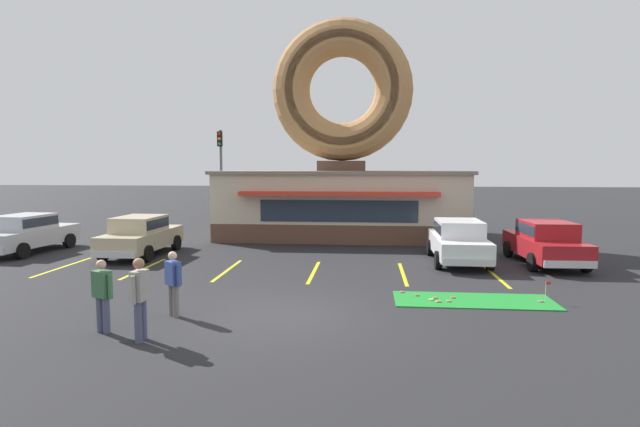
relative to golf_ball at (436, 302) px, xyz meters
name	(u,v)px	position (x,y,z in m)	size (l,w,h in m)	color
ground_plane	(281,315)	(-3.87, -1.39, -0.05)	(160.00, 160.00, 0.00)	#232326
donut_shop_building	(342,163)	(-3.13, 12.56, 3.69)	(12.30, 6.75, 10.96)	brown
putting_mat	(474,301)	(1.02, 0.34, -0.04)	(4.18, 1.56, 0.03)	#1E842D
mini_donut_near_left	(439,301)	(0.07, 0.06, 0.00)	(0.13, 0.13, 0.04)	#D17F47
mini_donut_near_right	(449,301)	(0.33, 0.12, 0.00)	(0.13, 0.13, 0.04)	#D17F47
mini_donut_mid_left	(435,298)	(0.01, 0.41, 0.00)	(0.13, 0.13, 0.04)	#A5724C
mini_donut_mid_centre	(541,301)	(2.74, 0.33, 0.00)	(0.13, 0.13, 0.04)	#D8667F
mini_donut_mid_right	(431,299)	(-0.10, 0.24, 0.00)	(0.13, 0.13, 0.04)	#E5C666
mini_donut_far_left	(453,297)	(0.51, 0.51, 0.00)	(0.13, 0.13, 0.04)	#A5724C
mini_donut_far_centre	(417,295)	(-0.45, 0.65, 0.00)	(0.13, 0.13, 0.04)	#A5724C
mini_donut_far_right	(402,292)	(-0.83, 0.97, 0.00)	(0.13, 0.13, 0.04)	#D8667F
golf_ball	(436,302)	(0.00, 0.00, 0.00)	(0.04, 0.04, 0.04)	white
putting_flag_pin	(547,286)	(2.90, 0.36, 0.39)	(0.13, 0.01, 0.55)	silver
car_red	(545,241)	(4.67, 5.77, 0.82)	(2.06, 4.60, 1.60)	maroon
car_champagne	(141,234)	(-10.86, 6.09, 0.82)	(2.03, 4.58, 1.60)	#BCAD89
car_silver	(27,232)	(-15.88, 6.30, 0.82)	(2.24, 4.68, 1.60)	#B2B5BA
car_white	(458,239)	(1.56, 5.79, 0.82)	(2.04, 4.59, 1.60)	silver
pedestrian_blue_sweater_man	(140,295)	(-6.43, -3.41, 0.91)	(0.26, 0.60, 1.73)	#474C66
pedestrian_hooded_kid	(102,293)	(-7.47, -2.99, 0.82)	(0.56, 0.36, 1.59)	#474C66
pedestrian_leather_jacket_man	(173,281)	(-6.41, -1.70, 0.81)	(0.48, 0.43, 1.57)	slate
trash_bin	(480,237)	(3.12, 9.35, 0.45)	(0.57, 0.57, 0.97)	#232833
traffic_light_pole	(221,164)	(-10.79, 17.04, 3.66)	(0.28, 0.47, 5.80)	#595B60
parking_stripe_far_left	(63,267)	(-12.61, 3.61, -0.05)	(0.12, 3.60, 0.01)	yellow
parking_stripe_left	(144,268)	(-9.61, 3.61, -0.05)	(0.12, 3.60, 0.01)	yellow
parking_stripe_mid_left	(228,270)	(-6.61, 3.61, -0.05)	(0.12, 3.60, 0.01)	yellow
parking_stripe_centre	(314,272)	(-3.61, 3.61, -0.05)	(0.12, 3.60, 0.01)	yellow
parking_stripe_mid_right	(403,274)	(-0.61, 3.61, -0.05)	(0.12, 3.60, 0.01)	yellow
parking_stripe_right	(495,275)	(2.39, 3.61, -0.05)	(0.12, 3.60, 0.01)	yellow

